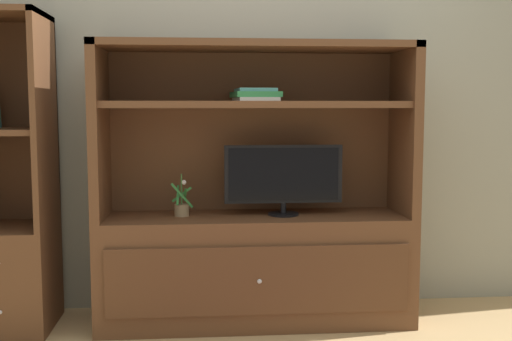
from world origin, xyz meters
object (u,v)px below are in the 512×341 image
Objects in this scene: magazine_stack at (256,95)px; bookshelf_tall at (12,225)px; media_console at (255,235)px; tv_monitor at (283,177)px; potted_plant at (182,208)px.

bookshelf_tall is (-1.29, 0.01, -0.68)m from magazine_stack.
media_console reaches higher than tv_monitor.
bookshelf_tall is (-1.44, 0.02, -0.24)m from tv_monitor.
potted_plant is at bearing 0.26° from bookshelf_tall.
media_console is 1.02× the size of bookshelf_tall.
bookshelf_tall reaches higher than media_console.
potted_plant is (-0.40, 0.01, 0.15)m from media_console.
media_console is 2.64× the size of tv_monitor.
media_console reaches higher than magazine_stack.
potted_plant is at bearing 177.70° from tv_monitor.
magazine_stack is at bearing -0.55° from bookshelf_tall.
media_console is at bearing -0.16° from bookshelf_tall.
media_console is 0.35m from tv_monitor.
media_console is at bearing -1.09° from potted_plant.
tv_monitor is at bearing -0.72° from bookshelf_tall.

